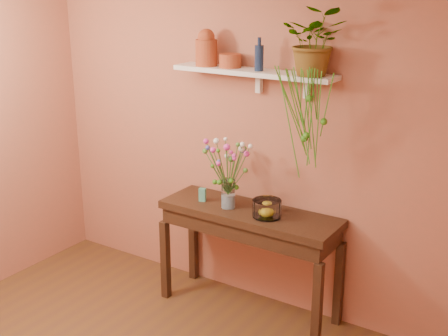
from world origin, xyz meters
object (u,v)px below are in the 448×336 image
object	(u,v)px
blue_bottle	(259,57)
spider_plant	(316,41)
terracotta_jug	(206,48)
glass_vase	(228,196)
bouquet	(228,160)
sideboard	(249,225)
glass_bowl	(267,209)

from	to	relation	value
blue_bottle	spider_plant	size ratio (longest dim) A/B	0.51
terracotta_jug	glass_vase	bearing A→B (deg)	-26.29
blue_bottle	bouquet	distance (m)	0.81
spider_plant	bouquet	bearing A→B (deg)	-166.60
terracotta_jug	glass_vase	xyz separation A→B (m)	(0.29, -0.15, -1.10)
sideboard	blue_bottle	bearing A→B (deg)	85.38
sideboard	glass_bowl	distance (m)	0.26
spider_plant	glass_vase	xyz separation A→B (m)	(-0.61, -0.15, -1.20)
terracotta_jug	blue_bottle	bearing A→B (deg)	-0.72
terracotta_jug	bouquet	bearing A→B (deg)	-26.07
sideboard	blue_bottle	size ratio (longest dim) A/B	5.94
glass_bowl	blue_bottle	bearing A→B (deg)	140.57
sideboard	bouquet	distance (m)	0.54
terracotta_jug	blue_bottle	size ratio (longest dim) A/B	1.16
terracotta_jug	blue_bottle	xyz separation A→B (m)	(0.47, -0.01, -0.04)
glass_vase	glass_bowl	bearing A→B (deg)	0.04
blue_bottle	glass_bowl	bearing A→B (deg)	-39.43
bouquet	glass_bowl	size ratio (longest dim) A/B	2.04
glass_bowl	terracotta_jug	bearing A→B (deg)	167.18
blue_bottle	glass_vase	bearing A→B (deg)	-141.31
terracotta_jug	bouquet	size ratio (longest dim) A/B	0.63
sideboard	terracotta_jug	distance (m)	1.41
glass_vase	glass_bowl	world-z (taller)	glass_vase
bouquet	glass_bowl	world-z (taller)	bouquet
spider_plant	blue_bottle	bearing A→B (deg)	-179.00
sideboard	glass_bowl	bearing A→B (deg)	-14.05
terracotta_jug	blue_bottle	distance (m)	0.47
sideboard	glass_vase	distance (m)	0.28
sideboard	glass_bowl	xyz separation A→B (m)	(0.18, -0.04, 0.19)
terracotta_jug	glass_bowl	world-z (taller)	terracotta_jug
bouquet	glass_bowl	xyz separation A→B (m)	(0.34, -0.00, -0.33)
blue_bottle	glass_vase	xyz separation A→B (m)	(-0.17, -0.14, -1.07)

